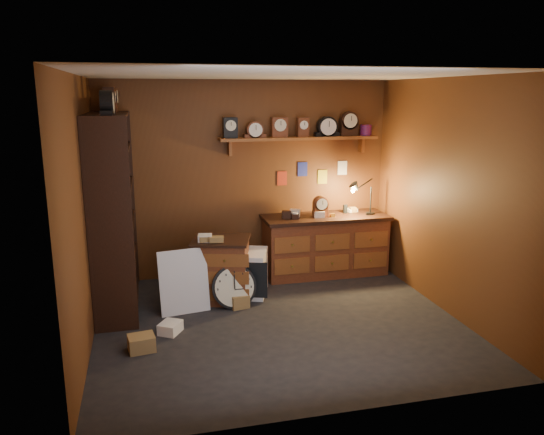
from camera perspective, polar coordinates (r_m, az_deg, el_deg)
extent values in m
plane|color=black|center=(6.09, 0.75, -11.22)|extent=(4.00, 4.00, 0.00)
cube|color=#5D3216|center=(7.39, -2.69, 4.10)|extent=(4.00, 0.02, 2.70)
cube|color=#5D3216|center=(4.00, 7.23, -3.84)|extent=(4.00, 0.02, 2.70)
cube|color=#5D3216|center=(5.53, -19.73, 0.24)|extent=(0.02, 3.60, 2.70)
cube|color=#5D3216|center=(6.45, 18.28, 2.11)|extent=(0.02, 3.60, 2.70)
cube|color=beige|center=(5.55, 0.83, 15.10)|extent=(4.00, 3.60, 0.02)
cube|color=brown|center=(7.34, 2.91, 8.52)|extent=(2.20, 0.30, 0.04)
cube|color=brown|center=(7.21, -4.57, 7.45)|extent=(0.04, 0.16, 0.20)
cube|color=brown|center=(7.74, 9.57, 7.70)|extent=(0.04, 0.16, 0.20)
cylinder|color=#B21419|center=(7.67, 10.05, 9.24)|extent=(0.16, 0.16, 0.15)
cube|color=#A62914|center=(7.41, -1.53, 4.13)|extent=(0.14, 0.01, 0.20)
cube|color=navy|center=(7.46, 0.72, 5.13)|extent=(0.14, 0.01, 0.20)
cube|color=gold|center=(7.56, 2.93, 4.29)|extent=(0.14, 0.01, 0.20)
cube|color=silver|center=(7.63, 5.11, 5.25)|extent=(0.14, 0.01, 0.20)
cube|color=black|center=(6.52, -18.58, 0.40)|extent=(0.03, 1.60, 2.30)
cube|color=black|center=(5.74, -16.95, -1.14)|extent=(0.45, 0.03, 2.30)
cube|color=black|center=(7.27, -16.33, 1.82)|extent=(0.45, 0.03, 2.30)
cube|color=black|center=(6.82, -16.00, -8.54)|extent=(0.43, 1.54, 0.03)
cube|color=black|center=(6.65, -16.27, -4.54)|extent=(0.43, 1.54, 0.03)
cube|color=black|center=(6.54, -16.52, -0.77)|extent=(0.43, 1.54, 0.03)
cube|color=black|center=(6.45, -16.78, 3.11)|extent=(0.43, 1.54, 0.03)
cube|color=black|center=(6.39, -17.05, 7.09)|extent=(0.43, 1.54, 0.03)
cube|color=black|center=(6.36, -17.28, 10.49)|extent=(0.43, 1.54, 0.03)
cube|color=brown|center=(7.57, 5.69, -3.12)|extent=(1.70, 0.60, 0.80)
cube|color=black|center=(7.46, 5.77, 0.02)|extent=(1.76, 0.66, 0.05)
cube|color=brown|center=(7.29, 6.48, -3.76)|extent=(1.62, 0.02, 0.52)
cylinder|color=black|center=(7.65, 10.51, 0.45)|extent=(0.12, 0.12, 0.02)
cylinder|color=black|center=(7.61, 10.57, 1.85)|extent=(0.02, 0.02, 0.38)
cylinder|color=black|center=(7.49, 9.90, 3.57)|extent=(0.27, 0.09, 0.14)
cone|color=black|center=(7.41, 8.99, 3.19)|extent=(0.18, 0.14, 0.18)
cube|color=brown|center=(6.63, -5.47, -5.71)|extent=(0.77, 0.70, 0.75)
cube|color=black|center=(6.51, -5.54, -2.46)|extent=(0.82, 0.75, 0.03)
cube|color=brown|center=(6.37, -5.11, -6.48)|extent=(0.56, 0.18, 0.64)
cylinder|color=black|center=(6.40, -4.10, -7.45)|extent=(0.54, 0.17, 0.54)
cylinder|color=beige|center=(6.37, -4.05, -7.49)|extent=(0.47, 0.11, 0.46)
cube|color=black|center=(6.34, -4.05, -6.90)|extent=(0.01, 0.04, 0.17)
cube|color=black|center=(6.38, -3.51, -7.70)|extent=(0.12, 0.01, 0.01)
cube|color=silver|center=(6.45, -9.33, -9.95)|extent=(0.60, 0.25, 0.77)
cube|color=silver|center=(6.82, -2.98, -5.92)|extent=(0.69, 0.69, 0.57)
cube|color=black|center=(6.56, -2.52, -6.71)|extent=(0.44, 0.17, 0.45)
cube|color=olive|center=(5.60, -13.85, -12.98)|extent=(0.28, 0.25, 0.16)
cube|color=white|center=(5.92, -10.88, -11.55)|extent=(0.29, 0.30, 0.12)
cube|color=olive|center=(6.47, -3.54, -8.96)|extent=(0.24, 0.21, 0.16)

